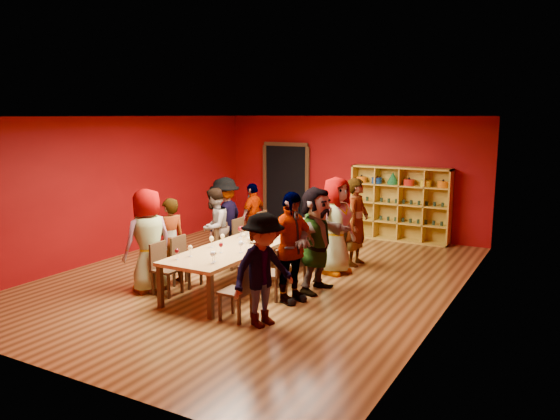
# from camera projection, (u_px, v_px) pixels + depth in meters

# --- Properties ---
(room_shell) EXTENTS (7.10, 9.10, 3.04)m
(room_shell) POSITION_uv_depth(u_px,v_px,m) (258.00, 199.00, 10.06)
(room_shell) COLOR #543316
(room_shell) RESTS_ON ground
(tasting_table) EXTENTS (1.10, 4.50, 0.75)m
(tasting_table) POSITION_uv_depth(u_px,v_px,m) (258.00, 241.00, 10.20)
(tasting_table) COLOR tan
(tasting_table) RESTS_ON ground
(doorway) EXTENTS (1.40, 0.17, 2.30)m
(doorway) POSITION_uv_depth(u_px,v_px,m) (287.00, 186.00, 14.80)
(doorway) COLOR black
(doorway) RESTS_ON ground
(shelving_unit) EXTENTS (2.40, 0.40, 1.80)m
(shelving_unit) POSITION_uv_depth(u_px,v_px,m) (400.00, 200.00, 13.19)
(shelving_unit) COLOR #B79229
(shelving_unit) RESTS_ON ground
(chair_person_left_0) EXTENTS (0.42, 0.42, 0.89)m
(chair_person_left_0) POSITION_uv_depth(u_px,v_px,m) (163.00, 266.00, 9.29)
(chair_person_left_0) COLOR #321F10
(chair_person_left_0) RESTS_ON ground
(person_left_0) EXTENTS (0.73, 0.98, 1.80)m
(person_left_0) POSITION_uv_depth(u_px,v_px,m) (148.00, 240.00, 9.37)
(person_left_0) COLOR white
(person_left_0) RESTS_ON ground
(chair_person_left_1) EXTENTS (0.42, 0.42, 0.89)m
(chair_person_left_1) POSITION_uv_depth(u_px,v_px,m) (184.00, 258.00, 9.75)
(chair_person_left_1) COLOR #321F10
(chair_person_left_1) RESTS_ON ground
(person_left_1) EXTENTS (0.60, 0.69, 1.57)m
(person_left_1) POSITION_uv_depth(u_px,v_px,m) (170.00, 241.00, 9.85)
(person_left_1) COLOR #BF8088
(person_left_1) RESTS_ON ground
(chair_person_left_2) EXTENTS (0.42, 0.42, 0.89)m
(chair_person_left_2) POSITION_uv_depth(u_px,v_px,m) (226.00, 243.00, 10.88)
(chair_person_left_2) COLOR #321F10
(chair_person_left_2) RESTS_ON ground
(person_left_2) EXTENTS (0.56, 0.84, 1.59)m
(person_left_2) POSITION_uv_depth(u_px,v_px,m) (214.00, 227.00, 10.96)
(person_left_2) COLOR #151F3C
(person_left_2) RESTS_ON ground
(chair_person_left_3) EXTENTS (0.42, 0.42, 0.89)m
(chair_person_left_3) POSITION_uv_depth(u_px,v_px,m) (243.00, 237.00, 11.41)
(chair_person_left_3) COLOR #321F10
(chair_person_left_3) RESTS_ON ground
(person_left_3) EXTENTS (0.60, 1.17, 1.73)m
(person_left_3) POSITION_uv_depth(u_px,v_px,m) (225.00, 218.00, 11.56)
(person_left_3) COLOR #121A34
(person_left_3) RESTS_ON ground
(chair_person_left_4) EXTENTS (0.42, 0.42, 0.89)m
(chair_person_left_4) POSITION_uv_depth(u_px,v_px,m) (266.00, 229.00, 12.24)
(chair_person_left_4) COLOR #321F10
(chair_person_left_4) RESTS_ON ground
(person_left_4) EXTENTS (0.42, 0.89, 1.52)m
(person_left_4) POSITION_uv_depth(u_px,v_px,m) (253.00, 216.00, 12.36)
(person_left_4) COLOR white
(person_left_4) RESTS_ON ground
(chair_person_right_0) EXTENTS (0.42, 0.42, 0.89)m
(chair_person_right_0) POSITION_uv_depth(u_px,v_px,m) (240.00, 288.00, 8.08)
(chair_person_right_0) COLOR #321F10
(chair_person_right_0) RESTS_ON ground
(person_right_0) EXTENTS (0.76, 1.16, 1.67)m
(person_right_0) POSITION_uv_depth(u_px,v_px,m) (263.00, 270.00, 7.83)
(person_right_0) COLOR #537CAA
(person_right_0) RESTS_ON ground
(chair_person_right_1) EXTENTS (0.42, 0.42, 0.89)m
(chair_person_right_1) POSITION_uv_depth(u_px,v_px,m) (276.00, 270.00, 9.01)
(chair_person_right_1) COLOR #321F10
(chair_person_right_1) RESTS_ON ground
(person_right_1) EXTENTS (0.80, 1.17, 1.82)m
(person_right_1) POSITION_uv_depth(u_px,v_px,m) (290.00, 248.00, 8.82)
(person_right_1) COLOR #525257
(person_right_1) RESTS_ON ground
(chair_person_right_2) EXTENTS (0.42, 0.42, 0.89)m
(chair_person_right_2) POSITION_uv_depth(u_px,v_px,m) (296.00, 260.00, 9.62)
(chair_person_right_2) COLOR #321F10
(chair_person_right_2) RESTS_ON ground
(person_right_2) EXTENTS (0.64, 1.74, 1.83)m
(person_right_2) POSITION_uv_depth(u_px,v_px,m) (316.00, 240.00, 9.36)
(person_right_2) COLOR #4E4E53
(person_right_2) RESTS_ON ground
(chair_person_right_3) EXTENTS (0.42, 0.42, 0.89)m
(chair_person_right_3) POSITION_uv_depth(u_px,v_px,m) (324.00, 247.00, 10.62)
(chair_person_right_3) COLOR #321F10
(chair_person_right_3) RESTS_ON ground
(person_right_3) EXTENTS (0.72, 1.01, 1.87)m
(person_right_3) POSITION_uv_depth(u_px,v_px,m) (336.00, 226.00, 10.42)
(person_right_3) COLOR #16193C
(person_right_3) RESTS_ON ground
(chair_person_right_4) EXTENTS (0.42, 0.42, 0.89)m
(chair_person_right_4) POSITION_uv_depth(u_px,v_px,m) (339.00, 239.00, 11.28)
(chair_person_right_4) COLOR #321F10
(chair_person_right_4) RESTS_ON ground
(person_right_4) EXTENTS (0.49, 0.66, 1.78)m
(person_right_4) POSITION_uv_depth(u_px,v_px,m) (357.00, 222.00, 11.02)
(person_right_4) COLOR white
(person_right_4) RESTS_ON ground
(wine_glass_0) EXTENTS (0.08, 0.08, 0.19)m
(wine_glass_0) POSITION_uv_depth(u_px,v_px,m) (297.00, 225.00, 10.72)
(wine_glass_0) COLOR silver
(wine_glass_0) RESTS_ON tasting_table
(wine_glass_1) EXTENTS (0.08, 0.08, 0.19)m
(wine_glass_1) POSITION_uv_depth(u_px,v_px,m) (274.00, 228.00, 10.48)
(wine_glass_1) COLOR silver
(wine_glass_1) RESTS_ON tasting_table
(wine_glass_2) EXTENTS (0.08, 0.08, 0.20)m
(wine_glass_2) POSITION_uv_depth(u_px,v_px,m) (212.00, 239.00, 9.48)
(wine_glass_2) COLOR silver
(wine_glass_2) RESTS_ON tasting_table
(wine_glass_3) EXTENTS (0.08, 0.08, 0.21)m
(wine_glass_3) POSITION_uv_depth(u_px,v_px,m) (241.00, 244.00, 9.12)
(wine_glass_3) COLOR silver
(wine_glass_3) RESTS_ON tasting_table
(wine_glass_4) EXTENTS (0.08, 0.08, 0.21)m
(wine_glass_4) POSITION_uv_depth(u_px,v_px,m) (249.00, 240.00, 9.38)
(wine_glass_4) COLOR silver
(wine_glass_4) RESTS_ON tasting_table
(wine_glass_5) EXTENTS (0.08, 0.08, 0.21)m
(wine_glass_5) POSITION_uv_depth(u_px,v_px,m) (274.00, 231.00, 10.09)
(wine_glass_5) COLOR silver
(wine_glass_5) RESTS_ON tasting_table
(wine_glass_6) EXTENTS (0.08, 0.08, 0.20)m
(wine_glass_6) POSITION_uv_depth(u_px,v_px,m) (242.00, 229.00, 10.35)
(wine_glass_6) COLOR silver
(wine_glass_6) RESTS_ON tasting_table
(wine_glass_7) EXTENTS (0.09, 0.09, 0.21)m
(wine_glass_7) POSITION_uv_depth(u_px,v_px,m) (288.00, 213.00, 11.89)
(wine_glass_7) COLOR silver
(wine_glass_7) RESTS_ON tasting_table
(wine_glass_8) EXTENTS (0.08, 0.08, 0.19)m
(wine_glass_8) POSITION_uv_depth(u_px,v_px,m) (244.00, 236.00, 9.76)
(wine_glass_8) COLOR silver
(wine_glass_8) RESTS_ON tasting_table
(wine_glass_9) EXTENTS (0.08, 0.08, 0.19)m
(wine_glass_9) POSITION_uv_depth(u_px,v_px,m) (190.00, 248.00, 8.86)
(wine_glass_9) COLOR silver
(wine_glass_9) RESTS_ON tasting_table
(wine_glass_10) EXTENTS (0.09, 0.09, 0.22)m
(wine_glass_10) POSITION_uv_depth(u_px,v_px,m) (240.00, 229.00, 10.21)
(wine_glass_10) COLOR silver
(wine_glass_10) RESTS_ON tasting_table
(wine_glass_11) EXTENTS (0.09, 0.09, 0.21)m
(wine_glass_11) POSITION_uv_depth(u_px,v_px,m) (288.00, 214.00, 11.83)
(wine_glass_11) COLOR silver
(wine_glass_11) RESTS_ON tasting_table
(wine_glass_12) EXTENTS (0.08, 0.08, 0.20)m
(wine_glass_12) POSITION_uv_depth(u_px,v_px,m) (213.00, 254.00, 8.45)
(wine_glass_12) COLOR silver
(wine_glass_12) RESTS_ON tasting_table
(wine_glass_13) EXTENTS (0.07, 0.07, 0.18)m
(wine_glass_13) POSITION_uv_depth(u_px,v_px,m) (268.00, 222.00, 11.06)
(wine_glass_13) COLOR silver
(wine_glass_13) RESTS_ON tasting_table
(wine_glass_14) EXTENTS (0.07, 0.07, 0.18)m
(wine_glass_14) POSITION_uv_depth(u_px,v_px,m) (281.00, 220.00, 11.30)
(wine_glass_14) COLOR silver
(wine_glass_14) RESTS_ON tasting_table
(wine_glass_15) EXTENTS (0.08, 0.08, 0.19)m
(wine_glass_15) POSITION_uv_depth(u_px,v_px,m) (223.00, 237.00, 9.69)
(wine_glass_15) COLOR silver
(wine_glass_15) RESTS_ON tasting_table
(wine_glass_16) EXTENTS (0.07, 0.07, 0.18)m
(wine_glass_16) POSITION_uv_depth(u_px,v_px,m) (177.00, 252.00, 8.68)
(wine_glass_16) COLOR silver
(wine_glass_16) RESTS_ON tasting_table
(wine_glass_17) EXTENTS (0.09, 0.09, 0.22)m
(wine_glass_17) POSITION_uv_depth(u_px,v_px,m) (295.00, 223.00, 10.78)
(wine_glass_17) COLOR silver
(wine_glass_17) RESTS_ON tasting_table
(wine_glass_18) EXTENTS (0.07, 0.07, 0.18)m
(wine_glass_18) POSITION_uv_depth(u_px,v_px,m) (221.00, 245.00, 9.10)
(wine_glass_18) COLOR silver
(wine_glass_18) RESTS_ON tasting_table
(wine_glass_19) EXTENTS (0.08, 0.08, 0.19)m
(wine_glass_19) POSITION_uv_depth(u_px,v_px,m) (270.00, 233.00, 10.02)
(wine_glass_19) COLOR silver
(wine_glass_19) RESTS_ON tasting_table
(wine_glass_20) EXTENTS (0.09, 0.09, 0.22)m
(wine_glass_20) POSITION_uv_depth(u_px,v_px,m) (313.00, 217.00, 11.50)
(wine_glass_20) COLOR silver
(wine_glass_20) RESTS_ON tasting_table
(wine_glass_21) EXTENTS (0.07, 0.07, 0.18)m
(wine_glass_21) POSITION_uv_depth(u_px,v_px,m) (214.00, 254.00, 8.55)
(wine_glass_21) COLOR silver
(wine_glass_21) RESTS_ON tasting_table
(wine_glass_22) EXTENTS (0.08, 0.08, 0.20)m
(wine_glass_22) POSITION_uv_depth(u_px,v_px,m) (274.00, 220.00, 11.21)
(wine_glass_22) COLOR silver
(wine_glass_22) RESTS_ON tasting_table
(wine_glass_23) EXTENTS (0.08, 0.08, 0.21)m
(wine_glass_23) POSITION_uv_depth(u_px,v_px,m) (319.00, 216.00, 11.60)
(wine_glass_23) COLOR silver
(wine_glass_23) RESTS_ON tasting_table
(spittoon_bowl) EXTENTS (0.27, 0.27, 0.15)m
(spittoon_bowl) POSITION_uv_depth(u_px,v_px,m) (255.00, 239.00, 9.85)
(spittoon_bowl) COLOR silver
(spittoon_bowl) RESTS_ON tasting_table
(carafe_a) EXTENTS (0.14, 0.14, 0.27)m
(carafe_a) POSITION_uv_depth(u_px,v_px,m) (250.00, 228.00, 10.47)
(carafe_a) COLOR silver
(carafe_a) RESTS_ON tasting_table
(carafe_b) EXTENTS (0.13, 0.13, 0.29)m
(carafe_b) POSITION_uv_depth(u_px,v_px,m) (260.00, 237.00, 9.68)
(carafe_b) COLOR silver
(carafe_b) RESTS_ON tasting_table
(wine_bottle) EXTENTS (0.09, 0.09, 0.32)m
(wine_bottle) POSITION_uv_depth(u_px,v_px,m) (307.00, 215.00, 11.84)
(wine_bottle) COLOR #153A17
(wine_bottle) RESTS_ON tasting_table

